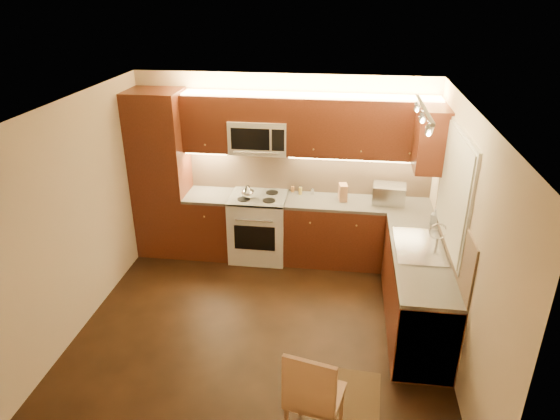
# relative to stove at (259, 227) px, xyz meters

# --- Properties ---
(floor) EXTENTS (4.00, 4.00, 0.01)m
(floor) POSITION_rel_stove_xyz_m (0.30, -1.68, -0.46)
(floor) COLOR black
(floor) RESTS_ON ground
(ceiling) EXTENTS (4.00, 4.00, 0.01)m
(ceiling) POSITION_rel_stove_xyz_m (0.30, -1.68, 2.04)
(ceiling) COLOR beige
(ceiling) RESTS_ON ground
(wall_back) EXTENTS (4.00, 0.01, 2.50)m
(wall_back) POSITION_rel_stove_xyz_m (0.30, 0.32, 0.79)
(wall_back) COLOR #CAB394
(wall_back) RESTS_ON ground
(wall_front) EXTENTS (4.00, 0.01, 2.50)m
(wall_front) POSITION_rel_stove_xyz_m (0.30, -3.67, 0.79)
(wall_front) COLOR #CAB394
(wall_front) RESTS_ON ground
(wall_left) EXTENTS (0.01, 4.00, 2.50)m
(wall_left) POSITION_rel_stove_xyz_m (-1.70, -1.68, 0.79)
(wall_left) COLOR #CAB394
(wall_left) RESTS_ON ground
(wall_right) EXTENTS (0.01, 4.00, 2.50)m
(wall_right) POSITION_rel_stove_xyz_m (2.30, -1.68, 0.79)
(wall_right) COLOR #CAB394
(wall_right) RESTS_ON ground
(pantry) EXTENTS (0.70, 0.60, 2.30)m
(pantry) POSITION_rel_stove_xyz_m (-1.35, 0.02, 0.69)
(pantry) COLOR #411E0E
(pantry) RESTS_ON floor
(base_cab_back_left) EXTENTS (0.62, 0.60, 0.86)m
(base_cab_back_left) POSITION_rel_stove_xyz_m (-0.69, 0.02, -0.03)
(base_cab_back_left) COLOR #411E0E
(base_cab_back_left) RESTS_ON floor
(counter_back_left) EXTENTS (0.62, 0.60, 0.04)m
(counter_back_left) POSITION_rel_stove_xyz_m (-0.69, 0.02, 0.42)
(counter_back_left) COLOR #363331
(counter_back_left) RESTS_ON base_cab_back_left
(base_cab_back_right) EXTENTS (1.92, 0.60, 0.86)m
(base_cab_back_right) POSITION_rel_stove_xyz_m (1.34, 0.02, -0.03)
(base_cab_back_right) COLOR #411E0E
(base_cab_back_right) RESTS_ON floor
(counter_back_right) EXTENTS (1.92, 0.60, 0.04)m
(counter_back_right) POSITION_rel_stove_xyz_m (1.34, 0.02, 0.42)
(counter_back_right) COLOR #363331
(counter_back_right) RESTS_ON base_cab_back_right
(base_cab_right) EXTENTS (0.60, 2.00, 0.86)m
(base_cab_right) POSITION_rel_stove_xyz_m (2.00, -1.28, -0.03)
(base_cab_right) COLOR #411E0E
(base_cab_right) RESTS_ON floor
(counter_right) EXTENTS (0.60, 2.00, 0.04)m
(counter_right) POSITION_rel_stove_xyz_m (2.00, -1.28, 0.42)
(counter_right) COLOR #363331
(counter_right) RESTS_ON base_cab_right
(dishwasher) EXTENTS (0.58, 0.60, 0.84)m
(dishwasher) POSITION_rel_stove_xyz_m (2.00, -1.98, -0.03)
(dishwasher) COLOR silver
(dishwasher) RESTS_ON floor
(backsplash_back) EXTENTS (3.30, 0.02, 0.60)m
(backsplash_back) POSITION_rel_stove_xyz_m (0.65, 0.31, 0.74)
(backsplash_back) COLOR tan
(backsplash_back) RESTS_ON wall_back
(backsplash_right) EXTENTS (0.02, 2.00, 0.60)m
(backsplash_right) POSITION_rel_stove_xyz_m (2.29, -1.28, 0.74)
(backsplash_right) COLOR tan
(backsplash_right) RESTS_ON wall_right
(upper_cab_back_left) EXTENTS (0.62, 0.35, 0.75)m
(upper_cab_back_left) POSITION_rel_stove_xyz_m (-0.69, 0.15, 1.42)
(upper_cab_back_left) COLOR #411E0E
(upper_cab_back_left) RESTS_ON wall_back
(upper_cab_back_right) EXTENTS (1.92, 0.35, 0.75)m
(upper_cab_back_right) POSITION_rel_stove_xyz_m (1.34, 0.15, 1.42)
(upper_cab_back_right) COLOR #411E0E
(upper_cab_back_right) RESTS_ON wall_back
(upper_cab_bridge) EXTENTS (0.76, 0.35, 0.31)m
(upper_cab_bridge) POSITION_rel_stove_xyz_m (0.00, 0.15, 1.63)
(upper_cab_bridge) COLOR #411E0E
(upper_cab_bridge) RESTS_ON wall_back
(upper_cab_right_corner) EXTENTS (0.35, 0.50, 0.75)m
(upper_cab_right_corner) POSITION_rel_stove_xyz_m (2.12, -0.28, 1.42)
(upper_cab_right_corner) COLOR #411E0E
(upper_cab_right_corner) RESTS_ON wall_right
(stove) EXTENTS (0.76, 0.65, 0.92)m
(stove) POSITION_rel_stove_xyz_m (0.00, 0.00, 0.00)
(stove) COLOR silver
(stove) RESTS_ON floor
(microwave) EXTENTS (0.76, 0.38, 0.44)m
(microwave) POSITION_rel_stove_xyz_m (0.00, 0.14, 1.26)
(microwave) COLOR silver
(microwave) RESTS_ON wall_back
(window_frame) EXTENTS (0.03, 1.44, 1.24)m
(window_frame) POSITION_rel_stove_xyz_m (2.29, -1.12, 1.14)
(window_frame) COLOR silver
(window_frame) RESTS_ON wall_right
(window_blinds) EXTENTS (0.02, 1.36, 1.16)m
(window_blinds) POSITION_rel_stove_xyz_m (2.27, -1.12, 1.14)
(window_blinds) COLOR silver
(window_blinds) RESTS_ON wall_right
(sink) EXTENTS (0.52, 0.86, 0.15)m
(sink) POSITION_rel_stove_xyz_m (2.00, -1.12, 0.52)
(sink) COLOR silver
(sink) RESTS_ON counter_right
(faucet) EXTENTS (0.20, 0.04, 0.30)m
(faucet) POSITION_rel_stove_xyz_m (2.18, -1.12, 0.59)
(faucet) COLOR silver
(faucet) RESTS_ON counter_right
(track_light_bar) EXTENTS (0.04, 1.20, 0.03)m
(track_light_bar) POSITION_rel_stove_xyz_m (1.85, -1.27, 2.00)
(track_light_bar) COLOR silver
(track_light_bar) RESTS_ON ceiling
(kettle) EXTENTS (0.21, 0.21, 0.19)m
(kettle) POSITION_rel_stove_xyz_m (-0.13, -0.09, 0.55)
(kettle) COLOR silver
(kettle) RESTS_ON stove
(toaster_oven) EXTENTS (0.44, 0.35, 0.25)m
(toaster_oven) POSITION_rel_stove_xyz_m (1.73, 0.06, 0.56)
(toaster_oven) COLOR silver
(toaster_oven) RESTS_ON counter_back_right
(knife_block) EXTENTS (0.13, 0.18, 0.23)m
(knife_block) POSITION_rel_stove_xyz_m (1.13, 0.07, 0.55)
(knife_block) COLOR #AD744E
(knife_block) RESTS_ON counter_back_right
(spice_jar_a) EXTENTS (0.05, 0.05, 0.09)m
(spice_jar_a) POSITION_rel_stove_xyz_m (0.54, 0.26, 0.49)
(spice_jar_a) COLOR silver
(spice_jar_a) RESTS_ON counter_back_right
(spice_jar_b) EXTENTS (0.05, 0.05, 0.08)m
(spice_jar_b) POSITION_rel_stove_xyz_m (0.44, 0.26, 0.48)
(spice_jar_b) COLOR brown
(spice_jar_b) RESTS_ON counter_back_right
(spice_jar_c) EXTENTS (0.05, 0.05, 0.09)m
(spice_jar_c) POSITION_rel_stove_xyz_m (0.72, 0.21, 0.48)
(spice_jar_c) COLOR silver
(spice_jar_c) RESTS_ON counter_back_right
(spice_jar_d) EXTENTS (0.05, 0.05, 0.10)m
(spice_jar_d) POSITION_rel_stove_xyz_m (0.55, 0.19, 0.49)
(spice_jar_d) COLOR #A48931
(spice_jar_d) RESTS_ON counter_back_right
(soap_bottle) EXTENTS (0.11, 0.11, 0.19)m
(soap_bottle) POSITION_rel_stove_xyz_m (2.24, -0.51, 0.53)
(soap_bottle) COLOR #B5B5B9
(soap_bottle) RESTS_ON counter_right
(rug) EXTENTS (0.59, 0.84, 0.01)m
(rug) POSITION_rel_stove_xyz_m (1.31, -2.58, -0.45)
(rug) COLOR black
(rug) RESTS_ON floor
(dining_chair) EXTENTS (0.52, 0.52, 0.98)m
(dining_chair) POSITION_rel_stove_xyz_m (1.00, -3.02, 0.03)
(dining_chair) COLOR #AD744E
(dining_chair) RESTS_ON floor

